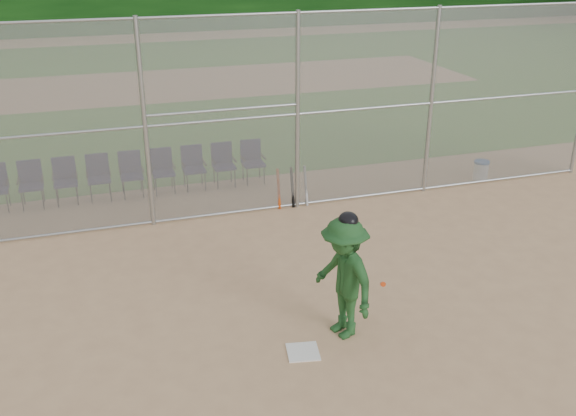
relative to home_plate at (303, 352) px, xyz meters
name	(u,v)px	position (x,y,z in m)	size (l,w,h in m)	color
ground	(343,348)	(0.56, -0.06, -0.01)	(100.00, 100.00, 0.00)	tan
grass_strip	(165,85)	(0.56, 17.94, 0.00)	(100.00, 100.00, 0.00)	#30671F
dirt_patch_far	(165,84)	(0.56, 17.94, 0.00)	(24.00, 24.00, 0.00)	tan
backstop_fence	(249,115)	(0.56, 4.94, 2.06)	(16.09, 0.09, 4.00)	gray
home_plate	(303,352)	(0.00, 0.00, 0.00)	(0.43, 0.43, 0.02)	white
batter_at_plate	(344,277)	(0.69, 0.28, 0.90)	(1.06, 1.41, 1.89)	#1F4E22
water_cooler	(481,170)	(6.20, 5.19, 0.22)	(0.36, 0.36, 0.45)	white
spare_bats	(292,187)	(1.48, 4.99, 0.41)	(0.66, 0.27, 0.85)	#D84C14
chair_1	(31,185)	(-3.73, 6.62, 0.47)	(0.54, 0.52, 0.96)	#0F1138
chair_2	(66,182)	(-3.05, 6.62, 0.47)	(0.54, 0.52, 0.96)	#0F1138
chair_3	(99,178)	(-2.36, 6.62, 0.47)	(0.54, 0.52, 0.96)	#0F1138
chair_4	(132,175)	(-1.68, 6.62, 0.47)	(0.54, 0.52, 0.96)	#0F1138
chair_5	(163,172)	(-0.99, 6.62, 0.47)	(0.54, 0.52, 0.96)	#0F1138
chair_6	(194,169)	(-0.30, 6.62, 0.47)	(0.54, 0.52, 0.96)	#0F1138
chair_7	(224,165)	(0.38, 6.62, 0.47)	(0.54, 0.52, 0.96)	#0F1138
chair_8	(253,162)	(1.07, 6.62, 0.47)	(0.54, 0.52, 0.96)	#0F1138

